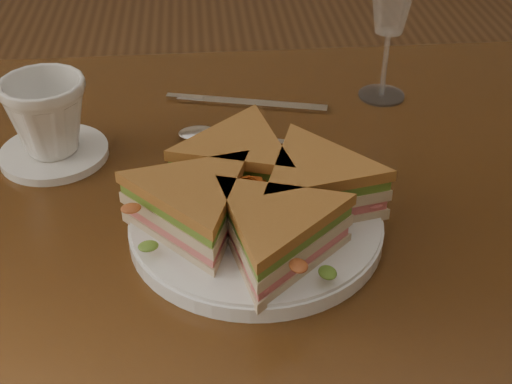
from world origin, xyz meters
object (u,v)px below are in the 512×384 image
sandwich_wedges (256,196)px  spoon (216,136)px  plate (256,226)px  coffee_cup (47,116)px  saucer (54,153)px  table (261,277)px  knife (241,103)px

sandwich_wedges → spoon: bearing=99.8°
plate → coffee_cup: 0.28m
plate → saucer: (-0.22, 0.16, -0.00)m
table → plate: 0.12m
knife → sandwich_wedges: bearing=-76.3°
table → spoon: 0.18m
saucer → coffee_cup: size_ratio=1.31×
table → coffee_cup: coffee_cup is taller
table → coffee_cup: bearing=152.6°
sandwich_wedges → spoon: size_ratio=1.67×
spoon → knife: spoon is taller
saucer → table: bearing=-27.4°
table → coffee_cup: (-0.23, 0.12, 0.15)m
spoon → coffee_cup: (-0.19, -0.02, 0.05)m
sandwich_wedges → coffee_cup: 0.28m
sandwich_wedges → saucer: size_ratio=2.40×
saucer → sandwich_wedges: bearing=-36.1°
sandwich_wedges → coffee_cup: (-0.22, 0.16, 0.01)m
saucer → coffee_cup: coffee_cup is taller
plate → saucer: bearing=143.9°
table → coffee_cup: 0.30m
plate → spoon: size_ratio=1.41×
saucer → spoon: bearing=7.3°
spoon → saucer: same height
plate → knife: 0.27m
table → knife: knife is taller
table → saucer: bearing=152.6°
knife → coffee_cup: size_ratio=2.21×
plate → knife: size_ratio=1.20×
sandwich_wedges → knife: bearing=89.3°
plate → spoon: bearing=99.8°
plate → spoon: plate is taller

